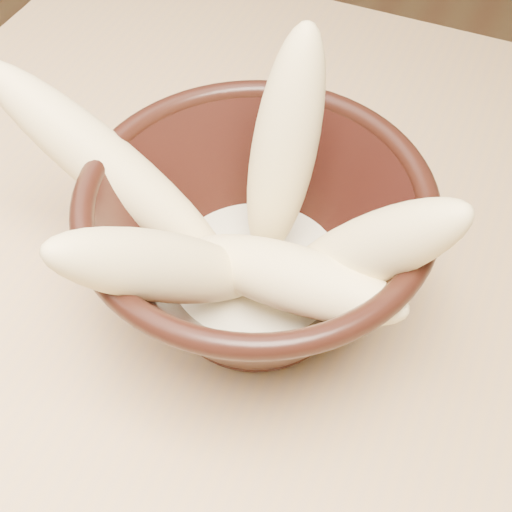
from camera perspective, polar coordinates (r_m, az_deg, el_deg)
The scene contains 8 objects.
table at distance 0.60m, azimuth 19.05°, elevation -13.16°, with size 1.20×0.80×0.75m.
bowl at distance 0.48m, azimuth 0.00°, elevation 0.81°, with size 0.23×0.23×0.13m.
milk_puddle at distance 0.50m, azimuth 0.00°, elevation -1.44°, with size 0.13×0.13×0.02m, color beige.
banana_upright at distance 0.46m, azimuth 2.27°, elevation 8.53°, with size 0.04×0.04×0.17m, color #F8E292.
banana_left at distance 0.49m, azimuth -11.68°, elevation 6.94°, with size 0.04×0.04×0.21m, color #F8E292.
banana_right at distance 0.43m, azimuth 8.84°, elevation 0.36°, with size 0.04×0.04×0.16m, color #F8E292.
banana_across at distance 0.44m, azimuth 2.72°, elevation -1.72°, with size 0.04×0.04×0.16m, color #F8E292.
banana_front at distance 0.42m, azimuth -7.14°, elevation -0.91°, with size 0.04×0.04×0.18m, color #F8E292.
Camera 1 is at (-0.08, -0.30, 1.19)m, focal length 50.00 mm.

